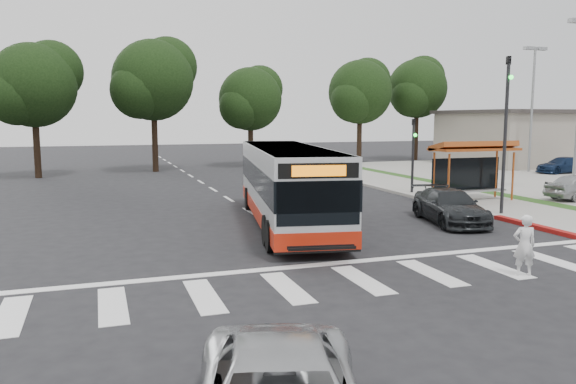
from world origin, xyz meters
name	(u,v)px	position (x,y,z in m)	size (l,w,h in m)	color
ground	(295,239)	(0.00, 0.00, 0.00)	(140.00, 140.00, 0.00)	black
sidewalk_east	(440,193)	(11.00, 8.00, 0.06)	(4.00, 40.00, 0.12)	gray
curb_east	(407,195)	(9.00, 8.00, 0.07)	(0.30, 40.00, 0.15)	#9E9991
curb_east_red	(554,231)	(9.00, -2.00, 0.08)	(0.32, 6.00, 0.15)	maroon
commercial_building	(535,139)	(30.00, 22.00, 2.20)	(14.00, 10.00, 4.40)	#9D9384
building_roof_cap	(537,112)	(30.00, 22.00, 4.55)	(14.60, 10.60, 0.30)	#383330
crosswalk_ladder	(362,280)	(0.00, -5.00, 0.01)	(18.00, 2.60, 0.01)	silver
bus_shelter	(473,154)	(10.80, 5.10, 2.35)	(4.20, 1.60, 2.86)	#A54A1B
traffic_signal_ne_tall	(506,122)	(9.60, 1.49, 3.88)	(0.18, 0.37, 6.50)	black
traffic_signal_ne_short	(413,148)	(9.60, 8.49, 2.48)	(0.18, 0.37, 4.00)	black
lot_light_mid	(533,92)	(24.00, 16.00, 5.91)	(1.90, 0.35, 9.01)	gray
tree_ne_a	(361,91)	(16.08, 28.06, 6.39)	(6.16, 5.74, 9.30)	black
tree_ne_b	(418,87)	(23.08, 30.06, 6.92)	(6.16, 5.74, 10.02)	black
tree_north_a	(154,79)	(-1.92, 26.07, 6.92)	(6.60, 6.15, 10.17)	black
tree_north_b	(251,98)	(6.07, 28.06, 5.66)	(5.72, 5.33, 8.43)	black
tree_north_c	(35,84)	(-9.92, 24.06, 6.29)	(6.16, 5.74, 9.30)	black
transit_bus	(287,186)	(0.60, 2.61, 1.48)	(2.48, 11.45, 2.96)	silver
pedestrian	(524,245)	(4.09, -6.00, 0.80)	(0.58, 0.38, 1.60)	white
dark_sedan	(450,206)	(6.65, 0.90, 0.65)	(1.83, 4.50, 1.31)	black
parked_car_3	(562,165)	(25.47, 14.33, 0.67)	(1.61, 3.96, 1.15)	#122241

